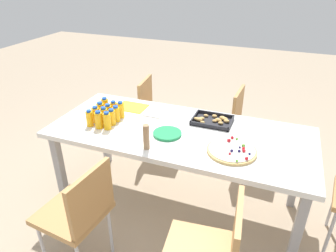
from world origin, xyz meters
TOP-DOWN VIEW (x-y plane):
  - ground_plane at (0.00, 0.00)m, footprint 12.00×12.00m
  - party_table at (0.00, 0.00)m, footprint 2.01×0.87m
  - chair_near_right at (0.47, -0.80)m, footprint 0.44×0.44m
  - chair_near_left at (-0.39, -0.80)m, footprint 0.44×0.44m
  - chair_far_right at (0.44, 0.80)m, footprint 0.42×0.42m
  - chair_far_left at (-0.53, 0.77)m, footprint 0.44×0.44m
  - juice_bottle_0 at (-0.69, -0.18)m, footprint 0.05×0.05m
  - juice_bottle_1 at (-0.60, -0.18)m, footprint 0.06×0.06m
  - juice_bottle_2 at (-0.53, -0.18)m, footprint 0.06×0.06m
  - juice_bottle_3 at (-0.68, -0.11)m, footprint 0.06×0.06m
  - juice_bottle_4 at (-0.61, -0.10)m, footprint 0.06×0.06m
  - juice_bottle_5 at (-0.54, -0.10)m, footprint 0.06×0.06m
  - juice_bottle_6 at (-0.68, -0.03)m, footprint 0.06×0.06m
  - juice_bottle_7 at (-0.61, -0.03)m, footprint 0.06×0.06m
  - juice_bottle_8 at (-0.54, -0.03)m, footprint 0.06×0.06m
  - juice_bottle_9 at (-0.69, 0.05)m, footprint 0.06×0.06m
  - juice_bottle_10 at (-0.61, 0.05)m, footprint 0.06×0.06m
  - juice_bottle_11 at (-0.54, 0.04)m, footprint 0.06×0.06m
  - fruit_pizza at (0.43, -0.16)m, footprint 0.34×0.34m
  - snack_tray at (0.20, 0.23)m, footprint 0.32×0.24m
  - plate_stack at (-0.06, -0.10)m, footprint 0.22×0.22m
  - napkin_stack at (-0.30, 0.20)m, footprint 0.15×0.15m
  - cardboard_tube at (-0.13, -0.33)m, footprint 0.04×0.04m
  - paper_folder at (-0.54, 0.25)m, footprint 0.26×0.20m

SIDE VIEW (x-z plane):
  - ground_plane at x=0.00m, z-range 0.00..0.00m
  - chair_near_right at x=0.47m, z-range 0.09..0.92m
  - chair_near_left at x=-0.39m, z-range 0.09..0.92m
  - chair_far_right at x=0.44m, z-range 0.09..0.92m
  - chair_far_left at x=-0.53m, z-range 0.09..0.92m
  - party_table at x=0.00m, z-range 0.31..1.06m
  - paper_folder at x=-0.54m, z-range 0.75..0.76m
  - napkin_stack at x=-0.30m, z-range 0.75..0.76m
  - plate_stack at x=-0.06m, z-range 0.75..0.77m
  - fruit_pizza at x=0.43m, z-range 0.74..0.79m
  - snack_tray at x=0.20m, z-range 0.74..0.78m
  - juice_bottle_10 at x=-0.61m, z-range 0.75..0.88m
  - juice_bottle_5 at x=-0.54m, z-range 0.75..0.88m
  - juice_bottle_8 at x=-0.54m, z-range 0.75..0.88m
  - juice_bottle_0 at x=-0.69m, z-range 0.75..0.88m
  - juice_bottle_7 at x=-0.61m, z-range 0.75..0.88m
  - juice_bottle_3 at x=-0.68m, z-range 0.75..0.88m
  - juice_bottle_4 at x=-0.61m, z-range 0.75..0.88m
  - juice_bottle_11 at x=-0.54m, z-range 0.75..0.89m
  - juice_bottle_6 at x=-0.68m, z-range 0.75..0.89m
  - juice_bottle_1 at x=-0.60m, z-range 0.75..0.89m
  - juice_bottle_2 at x=-0.53m, z-range 0.75..0.89m
  - juice_bottle_9 at x=-0.69m, z-range 0.75..0.90m
  - cardboard_tube at x=-0.13m, z-range 0.75..0.93m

